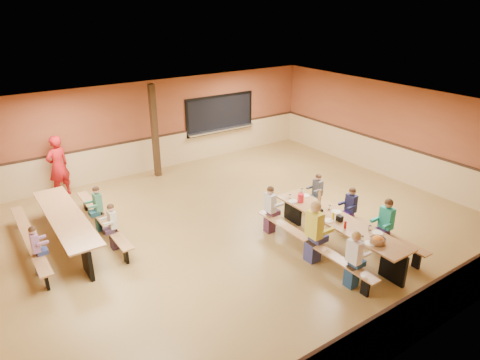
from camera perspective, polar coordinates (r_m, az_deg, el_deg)
ground at (r=10.97m, az=-0.28°, el=-6.35°), size 12.00×12.00×0.00m
room_envelope at (r=10.65m, az=-0.29°, el=-3.11°), size 12.04×10.04×3.02m
kitchen_pass_through at (r=15.64m, az=-2.67°, el=8.57°), size 2.78×0.28×1.38m
structural_post at (r=13.91m, az=-11.31°, el=6.36°), size 0.18×0.18×3.00m
cafeteria_table_main at (r=10.14m, az=12.91°, el=-6.24°), size 1.91×3.70×0.74m
cafeteria_table_second at (r=10.85m, az=-22.11°, el=-5.40°), size 1.91×3.70×0.74m
seated_child_white_left at (r=8.89m, az=14.88°, el=-10.26°), size 0.38×0.31×1.24m
seated_adult_yellow at (r=9.48m, az=9.83°, el=-6.85°), size 0.48×0.39×1.43m
seated_child_grey_left at (r=10.54m, az=4.01°, el=-3.99°), size 0.37×0.30×1.21m
seated_child_teal_right at (r=10.30m, az=18.83°, el=-5.73°), size 0.40×0.33×1.28m
seated_child_navy_right at (r=10.89m, az=14.50°, el=-3.90°), size 0.35×0.29×1.18m
seated_child_char_right at (r=11.59m, az=10.25°, el=-1.89°), size 0.34×0.28×1.14m
seated_child_purple_sec at (r=9.95m, az=-25.49°, el=-8.50°), size 0.32×0.26×1.10m
seated_child_green_sec at (r=11.16m, az=-18.34°, el=-3.67°), size 0.36×0.29×1.18m
seated_child_tan_sec at (r=10.27m, az=-16.57°, el=-6.01°), size 0.33×0.27×1.13m
standing_woman at (r=13.42m, az=-23.09°, el=1.69°), size 0.79×0.66×1.84m
punch_pitcher at (r=10.65m, az=8.09°, el=-2.40°), size 0.16×0.16×0.22m
chip_bowl at (r=9.30m, az=17.89°, el=-7.63°), size 0.32×0.32×0.15m
napkin_dispenser at (r=9.96m, az=13.15°, el=-5.00°), size 0.10×0.14×0.13m
condiment_mustard at (r=9.99m, az=12.30°, el=-4.69°), size 0.06×0.06×0.17m
condiment_ketchup at (r=9.68m, az=13.85°, el=-5.78°), size 0.06×0.06×0.17m
table_paddle at (r=10.26m, az=10.46°, el=-3.45°), size 0.16×0.16×0.56m
place_settings at (r=10.01m, az=13.05°, el=-4.89°), size 0.65×3.30×0.11m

